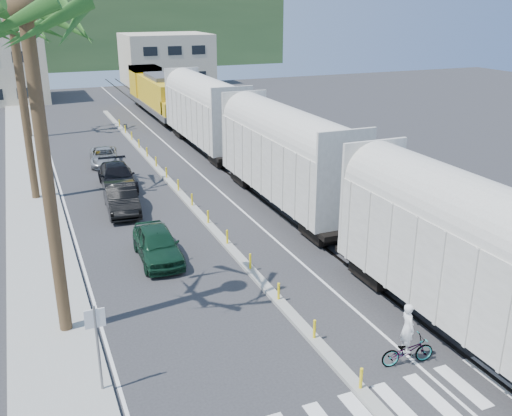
% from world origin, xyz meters
% --- Properties ---
extents(ground, '(140.00, 140.00, 0.00)m').
position_xyz_m(ground, '(0.00, 0.00, 0.00)').
color(ground, '#28282B').
rests_on(ground, ground).
extents(sidewalk, '(3.00, 90.00, 0.15)m').
position_xyz_m(sidewalk, '(-8.50, 25.00, 0.07)').
color(sidewalk, gray).
rests_on(sidewalk, ground).
extents(rails, '(1.56, 100.00, 0.06)m').
position_xyz_m(rails, '(5.00, 28.00, 0.03)').
color(rails, black).
rests_on(rails, ground).
extents(median, '(0.45, 60.00, 0.85)m').
position_xyz_m(median, '(0.00, 19.96, 0.09)').
color(median, gray).
rests_on(median, ground).
extents(crosswalk, '(14.00, 2.20, 0.01)m').
position_xyz_m(crosswalk, '(0.00, -2.00, 0.01)').
color(crosswalk, silver).
rests_on(crosswalk, ground).
extents(lane_markings, '(9.42, 90.00, 0.01)m').
position_xyz_m(lane_markings, '(-2.15, 25.00, 0.00)').
color(lane_markings, silver).
rests_on(lane_markings, ground).
extents(freight_train, '(3.00, 60.94, 5.85)m').
position_xyz_m(freight_train, '(5.00, 20.72, 2.91)').
color(freight_train, '#B3B0A4').
rests_on(freight_train, ground).
extents(palm_trees, '(3.50, 37.20, 13.75)m').
position_xyz_m(palm_trees, '(-8.10, 22.70, 10.81)').
color(palm_trees, brown).
rests_on(palm_trees, ground).
extents(street_sign, '(0.60, 0.08, 3.00)m').
position_xyz_m(street_sign, '(-7.30, 2.00, 1.97)').
color(street_sign, slate).
rests_on(street_sign, ground).
extents(buildings, '(38.00, 27.00, 10.00)m').
position_xyz_m(buildings, '(-6.41, 71.66, 4.36)').
color(buildings, '#B3AA8E').
rests_on(buildings, ground).
extents(hillside, '(80.00, 20.00, 12.00)m').
position_xyz_m(hillside, '(0.00, 100.00, 6.00)').
color(hillside, '#385628').
rests_on(hillside, ground).
extents(car_lead, '(2.10, 4.64, 1.54)m').
position_xyz_m(car_lead, '(-3.48, 10.80, 0.77)').
color(car_lead, '#113320').
rests_on(car_lead, ground).
extents(car_second, '(2.23, 4.99, 1.58)m').
position_xyz_m(car_second, '(-3.87, 17.96, 0.79)').
color(car_second, black).
rests_on(car_second, ground).
extents(car_third, '(2.58, 5.40, 1.51)m').
position_xyz_m(car_third, '(-3.34, 22.42, 0.76)').
color(car_third, black).
rests_on(car_third, ground).
extents(car_rear, '(2.88, 4.74, 1.20)m').
position_xyz_m(car_rear, '(-3.26, 28.54, 0.60)').
color(car_rear, '#9FA2A4').
rests_on(car_rear, ground).
extents(cyclist, '(1.10, 2.01, 2.24)m').
position_xyz_m(cyclist, '(2.18, -0.33, 0.71)').
color(cyclist, '#9EA0A5').
rests_on(cyclist, ground).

